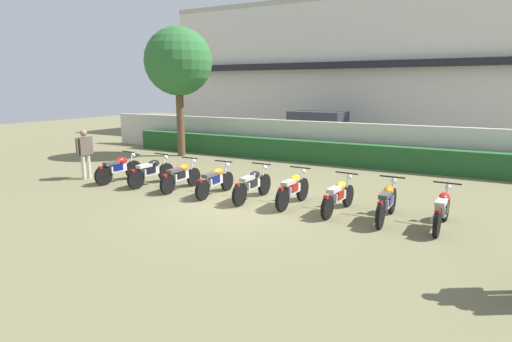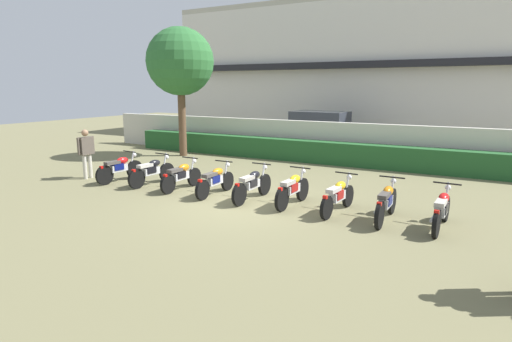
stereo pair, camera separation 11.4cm
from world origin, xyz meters
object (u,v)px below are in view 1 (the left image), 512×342
motorcycle_in_row_6 (338,195)px  motorcycle_in_row_7 (387,202)px  tree_near_inspector (178,62)px  motorcycle_in_row_3 (215,180)px  motorcycle_in_row_8 (442,209)px  motorcycle_in_row_1 (151,171)px  motorcycle_in_row_5 (293,189)px  inspector_person (85,150)px  parked_car (320,130)px  motorcycle_in_row_2 (181,176)px  motorcycle_in_row_0 (119,168)px  motorcycle_in_row_4 (252,184)px

motorcycle_in_row_6 → motorcycle_in_row_7: size_ratio=0.97×
tree_near_inspector → motorcycle_in_row_3: tree_near_inspector is taller
tree_near_inspector → motorcycle_in_row_8: tree_near_inspector is taller
motorcycle_in_row_1 → motorcycle_in_row_6: bearing=-85.5°
motorcycle_in_row_5 → inspector_person: (-7.52, -0.33, 0.54)m
motorcycle_in_row_1 → motorcycle_in_row_8: bearing=-85.8°
parked_car → tree_near_inspector: (-4.83, -5.05, 3.21)m
inspector_person → motorcycle_in_row_7: bearing=1.3°
tree_near_inspector → motorcycle_in_row_5: bearing=-33.4°
motorcycle_in_row_1 → motorcycle_in_row_2: 1.23m
motorcycle_in_row_0 → motorcycle_in_row_4: 4.98m
inspector_person → parked_car: bearing=66.3°
motorcycle_in_row_2 → inspector_person: (-3.84, -0.28, 0.56)m
motorcycle_in_row_1 → motorcycle_in_row_4: bearing=-85.7°
parked_car → motorcycle_in_row_1: 10.36m
motorcycle_in_row_5 → inspector_person: size_ratio=1.09×
tree_near_inspector → motorcycle_in_row_5: (7.74, -5.10, -3.69)m
motorcycle_in_row_0 → inspector_person: bearing=103.1°
motorcycle_in_row_1 → motorcycle_in_row_5: 4.91m
tree_near_inspector → motorcycle_in_row_5: size_ratio=3.08×
motorcycle_in_row_7 → parked_car: bearing=27.7°
motorcycle_in_row_0 → motorcycle_in_row_2: motorcycle_in_row_0 is taller
motorcycle_in_row_2 → motorcycle_in_row_6: motorcycle_in_row_2 is taller
motorcycle_in_row_6 → motorcycle_in_row_1: bearing=94.9°
parked_car → motorcycle_in_row_4: bearing=-77.0°
motorcycle_in_row_6 → motorcycle_in_row_7: (1.19, -0.07, 0.02)m
motorcycle_in_row_3 → motorcycle_in_row_6: 3.67m
tree_near_inspector → motorcycle_in_row_1: (2.83, -5.10, -3.70)m
tree_near_inspector → motorcycle_in_row_5: tree_near_inspector is taller
motorcycle_in_row_5 → inspector_person: inspector_person is taller
tree_near_inspector → motorcycle_in_row_6: tree_near_inspector is taller
motorcycle_in_row_4 → motorcycle_in_row_5: (1.20, 0.04, 0.00)m
motorcycle_in_row_4 → motorcycle_in_row_5: size_ratio=1.07×
motorcycle_in_row_0 → motorcycle_in_row_1: size_ratio=0.97×
motorcycle_in_row_7 → motorcycle_in_row_0: bearing=90.4°
motorcycle_in_row_8 → inspector_person: inspector_person is taller
tree_near_inspector → parked_car: bearing=46.3°
motorcycle_in_row_4 → inspector_person: 6.35m
motorcycle_in_row_0 → motorcycle_in_row_8: (9.82, 0.05, -0.01)m
motorcycle_in_row_1 → inspector_person: bearing=102.2°
motorcycle_in_row_2 → motorcycle_in_row_7: (6.12, -0.06, 0.02)m
motorcycle_in_row_2 → motorcycle_in_row_7: size_ratio=0.92×
parked_car → inspector_person: (-4.61, -10.48, 0.06)m
motorcycle_in_row_4 → motorcycle_in_row_2: bearing=92.1°
motorcycle_in_row_2 → parked_car: bearing=-2.5°
tree_near_inspector → motorcycle_in_row_7: bearing=-27.1°
motorcycle_in_row_1 → motorcycle_in_row_2: (1.23, -0.05, -0.01)m
inspector_person → motorcycle_in_row_4: bearing=2.7°
motorcycle_in_row_0 → motorcycle_in_row_2: size_ratio=1.02×
tree_near_inspector → motorcycle_in_row_4: (6.54, -5.14, -3.70)m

